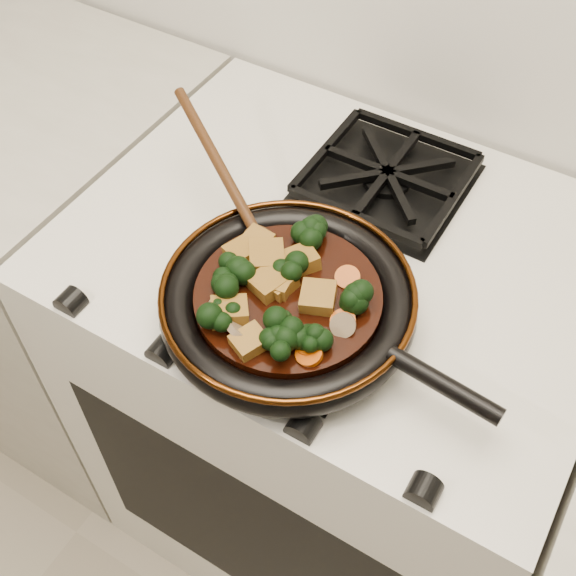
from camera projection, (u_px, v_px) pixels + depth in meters
The scene contains 34 objects.
stove at pixel (328, 404), 1.36m from camera, with size 0.76×0.60×0.90m, color silver.
burner_grate_front at pixel (291, 304), 0.93m from camera, with size 0.23×0.23×0.03m, color black, non-canonical shape.
burner_grate_back at pixel (387, 177), 1.08m from camera, with size 0.23×0.23×0.03m, color black, non-canonical shape.
skillet at pixel (290, 302), 0.89m from camera, with size 0.44×0.32×0.05m.
braising_sauce at pixel (288, 299), 0.89m from camera, with size 0.23×0.23×0.02m, color black.
tofu_cube_0 at pixel (242, 253), 0.91m from camera, with size 0.04×0.04×0.02m, color brown.
tofu_cube_1 at pixel (257, 242), 0.92m from camera, with size 0.04×0.04×0.02m, color brown.
tofu_cube_2 at pixel (275, 281), 0.88m from camera, with size 0.04×0.04×0.02m, color brown.
tofu_cube_3 at pixel (301, 260), 0.90m from camera, with size 0.04×0.04×0.02m, color brown.
tofu_cube_4 at pixel (267, 258), 0.90m from camera, with size 0.04×0.05×0.02m, color brown.
tofu_cube_5 at pixel (318, 298), 0.86m from camera, with size 0.04×0.04×0.02m, color brown.
tofu_cube_6 at pixel (266, 285), 0.88m from camera, with size 0.04×0.03×0.02m, color brown.
tofu_cube_7 at pixel (250, 342), 0.82m from camera, with size 0.04×0.03×0.02m, color brown.
tofu_cube_8 at pixel (278, 283), 0.88m from camera, with size 0.04×0.04×0.02m, color brown.
tofu_cube_9 at pixel (230, 312), 0.85m from camera, with size 0.04×0.04×0.02m, color brown.
broccoli_floret_0 at pixel (312, 236), 0.93m from camera, with size 0.06×0.06×0.05m, color black, non-canonical shape.
broccoli_floret_1 at pixel (311, 341), 0.82m from camera, with size 0.06×0.06×0.05m, color black, non-canonical shape.
broccoli_floret_2 at pixel (228, 287), 0.87m from camera, with size 0.06×0.06×0.06m, color black, non-canonical shape.
broccoli_floret_3 at pixel (356, 299), 0.86m from camera, with size 0.06×0.06×0.06m, color black, non-canonical shape.
broccoli_floret_4 at pixel (281, 333), 0.83m from camera, with size 0.06×0.06×0.05m, color black, non-canonical shape.
broccoli_floret_5 at pixel (285, 272), 0.89m from camera, with size 0.06×0.06×0.05m, color black, non-canonical shape.
broccoli_floret_6 at pixel (234, 270), 0.89m from camera, with size 0.06×0.06×0.06m, color black, non-canonical shape.
broccoli_floret_7 at pixel (220, 318), 0.84m from camera, with size 0.06×0.06×0.05m, color black, non-canonical shape.
broccoli_floret_8 at pixel (277, 348), 0.81m from camera, with size 0.05×0.05×0.05m, color black, non-canonical shape.
carrot_coin_0 at pixel (246, 266), 0.90m from camera, with size 0.03×0.03×0.01m, color #BE4405.
carrot_coin_1 at pixel (308, 347), 0.82m from camera, with size 0.03×0.03×0.01m, color #BE4405.
carrot_coin_2 at pixel (343, 321), 0.85m from camera, with size 0.03×0.03×0.01m, color #BE4405.
carrot_coin_3 at pixel (309, 354), 0.82m from camera, with size 0.03×0.03×0.01m, color #BE4405.
carrot_coin_4 at pixel (347, 278), 0.89m from camera, with size 0.03×0.03×0.01m, color #BE4405.
mushroom_slice_0 at pixel (240, 331), 0.83m from camera, with size 0.04×0.04×0.01m, color #7D6448.
mushroom_slice_1 at pixel (343, 325), 0.84m from camera, with size 0.03×0.03×0.01m, color #7D6448.
mushroom_slice_2 at pixel (223, 309), 0.85m from camera, with size 0.04×0.04×0.01m, color #7D6448.
mushroom_slice_3 at pixel (227, 317), 0.85m from camera, with size 0.03×0.03×0.01m, color #7D6448.
wooden_spoon at pixel (234, 193), 0.95m from camera, with size 0.15×0.11×0.26m.
Camera 1 is at (0.29, 1.06, 1.65)m, focal length 45.00 mm.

